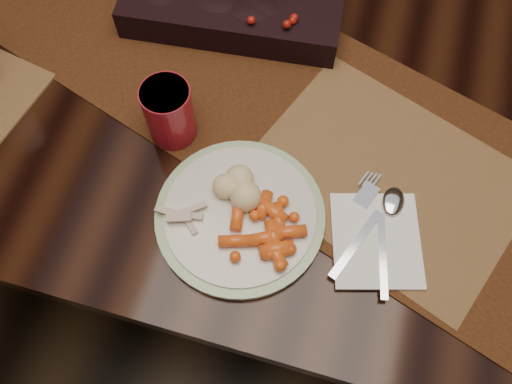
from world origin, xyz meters
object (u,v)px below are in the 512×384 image
(dining_table, at_px, (291,163))
(napkin, at_px, (376,240))
(dinner_plate, at_px, (240,215))
(mashed_potatoes, at_px, (241,180))
(placemat_main, at_px, (388,178))
(turkey_shreds, at_px, (183,215))
(red_cup, at_px, (169,112))
(baby_carrots, at_px, (260,226))

(dining_table, height_order, napkin, napkin)
(dinner_plate, height_order, mashed_potatoes, mashed_potatoes)
(dining_table, height_order, placemat_main, placemat_main)
(dinner_plate, bearing_deg, mashed_potatoes, 102.50)
(turkey_shreds, bearing_deg, red_cup, 115.21)
(placemat_main, distance_m, red_cup, 0.35)
(dinner_plate, distance_m, baby_carrots, 0.04)
(dinner_plate, relative_size, mashed_potatoes, 2.96)
(dining_table, distance_m, turkey_shreds, 0.54)
(placemat_main, bearing_deg, mashed_potatoes, -136.54)
(placemat_main, distance_m, mashed_potatoes, 0.23)
(dinner_plate, bearing_deg, red_cup, 141.64)
(dinner_plate, relative_size, red_cup, 2.42)
(dining_table, relative_size, baby_carrots, 17.88)
(baby_carrots, distance_m, mashed_potatoes, 0.07)
(dining_table, relative_size, placemat_main, 4.52)
(placemat_main, height_order, turkey_shreds, turkey_shreds)
(placemat_main, height_order, baby_carrots, baby_carrots)
(dining_table, height_order, baby_carrots, baby_carrots)
(red_cup, bearing_deg, dining_table, 49.42)
(mashed_potatoes, bearing_deg, red_cup, 151.63)
(mashed_potatoes, relative_size, red_cup, 0.82)
(napkin, bearing_deg, red_cup, 148.76)
(mashed_potatoes, height_order, turkey_shreds, mashed_potatoes)
(baby_carrots, distance_m, napkin, 0.17)
(placemat_main, relative_size, red_cup, 3.78)
(dinner_plate, relative_size, napkin, 1.71)
(baby_carrots, bearing_deg, red_cup, 144.15)
(mashed_potatoes, bearing_deg, napkin, -6.32)
(dinner_plate, relative_size, turkey_shreds, 3.75)
(placemat_main, bearing_deg, baby_carrots, -117.98)
(mashed_potatoes, distance_m, turkey_shreds, 0.10)
(dinner_plate, relative_size, baby_carrots, 2.53)
(baby_carrots, bearing_deg, dinner_plate, 156.40)
(placemat_main, distance_m, dinner_plate, 0.24)
(dining_table, xyz_separation_m, napkin, (0.18, -0.29, 0.38))
(baby_carrots, bearing_deg, dining_table, 92.36)
(baby_carrots, xyz_separation_m, napkin, (0.17, 0.03, -0.02))
(baby_carrots, relative_size, red_cup, 0.96)
(placemat_main, distance_m, napkin, 0.11)
(baby_carrots, distance_m, red_cup, 0.23)
(dining_table, relative_size, red_cup, 17.10)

